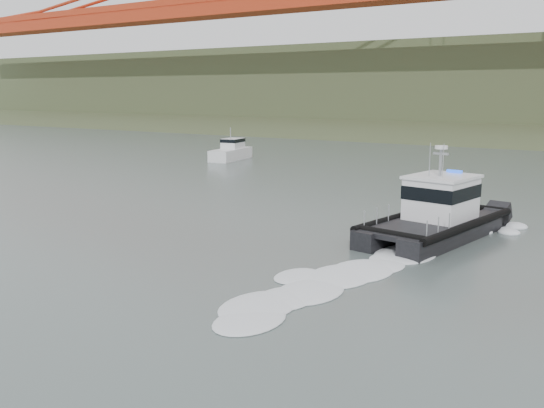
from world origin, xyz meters
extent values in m
plane|color=#475551|center=(0.00, 0.00, 0.00)|extent=(400.00, 400.00, 0.00)
cube|color=black|center=(3.98, 16.76, 0.40)|extent=(2.83, 10.47, 1.13)
cube|color=black|center=(6.50, 16.37, 0.40)|extent=(2.83, 10.47, 1.13)
cube|color=black|center=(5.17, 16.10, 0.85)|extent=(5.13, 9.46, 0.24)
cube|color=white|center=(5.31, 17.03, 2.05)|extent=(3.33, 3.80, 2.18)
cube|color=black|center=(5.31, 17.03, 2.44)|extent=(3.40, 3.87, 0.71)
cube|color=white|center=(5.31, 17.03, 3.22)|extent=(3.55, 4.02, 0.15)
cylinder|color=#92959A|center=(5.27, 16.75, 3.99)|extent=(0.15, 0.15, 1.70)
cylinder|color=white|center=(5.27, 16.75, 4.80)|extent=(0.66, 0.66, 0.17)
cube|color=silver|center=(-26.53, 40.61, 0.57)|extent=(3.49, 7.14, 1.37)
cube|color=silver|center=(-26.64, 41.17, 1.71)|extent=(2.29, 3.02, 1.37)
cube|color=black|center=(-26.64, 41.17, 2.16)|extent=(2.36, 3.09, 0.40)
cylinder|color=#92959A|center=(-26.53, 40.61, 2.96)|extent=(0.09, 0.09, 1.37)
camera|label=1|loc=(15.15, -14.48, 7.65)|focal=40.00mm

